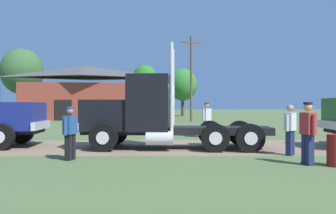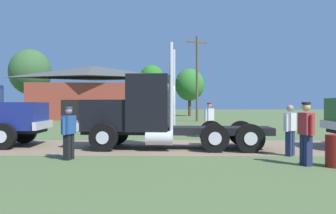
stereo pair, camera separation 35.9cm
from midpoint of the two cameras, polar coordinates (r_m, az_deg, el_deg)
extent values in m
plane|color=#556A3B|center=(14.40, -0.78, -6.47)|extent=(200.00, 200.00, 0.00)
cube|color=#877055|center=(14.40, -0.78, -6.46)|extent=(120.00, 5.12, 0.01)
cube|color=black|center=(13.85, 2.23, -3.80)|extent=(7.37, 1.88, 0.28)
cube|color=black|center=(14.17, -8.98, -1.28)|extent=(1.90, 2.06, 1.20)
cube|color=silver|center=(14.42, -12.66, -2.93)|extent=(0.27, 2.16, 0.32)
cube|color=black|center=(13.88, -2.22, 0.66)|extent=(1.67, 2.33, 2.15)
cube|color=#2D3D4C|center=(14.00, -5.47, 2.42)|extent=(0.14, 1.87, 0.95)
cylinder|color=silver|center=(12.95, 1.32, 3.24)|extent=(0.14, 0.14, 3.32)
cylinder|color=silver|center=(14.72, 1.62, 2.91)|extent=(0.14, 0.14, 3.32)
cylinder|color=silver|center=(12.92, -0.62, -5.07)|extent=(1.03, 0.57, 0.52)
cylinder|color=black|center=(13.10, -9.68, -4.89)|extent=(1.05, 0.35, 1.04)
cylinder|color=silver|center=(12.95, -9.84, -4.95)|extent=(0.47, 0.06, 0.47)
cylinder|color=black|center=(15.28, -7.71, -4.12)|extent=(1.05, 0.35, 1.04)
cylinder|color=silver|center=(15.44, -7.59, -4.07)|extent=(0.47, 0.06, 0.47)
cylinder|color=black|center=(12.95, 13.96, -4.96)|extent=(1.05, 0.35, 1.04)
cylinder|color=silver|center=(12.79, 14.08, -5.02)|extent=(0.47, 0.06, 0.47)
cylinder|color=black|center=(15.15, 12.46, -4.17)|extent=(1.05, 0.35, 1.04)
cylinder|color=silver|center=(15.31, 12.37, -4.12)|extent=(0.47, 0.06, 0.47)
cylinder|color=black|center=(12.79, 8.41, -5.02)|extent=(1.05, 0.35, 1.04)
cylinder|color=silver|center=(12.63, 8.47, -5.09)|extent=(0.47, 0.06, 0.47)
cylinder|color=black|center=(15.01, 7.73, -4.20)|extent=(1.05, 0.35, 1.04)
cylinder|color=silver|center=(15.17, 7.68, -4.15)|extent=(0.47, 0.06, 0.47)
cube|color=navy|center=(15.76, -22.74, -1.32)|extent=(2.17, 2.19, 1.12)
cube|color=silver|center=(15.44, -18.99, -2.76)|extent=(0.30, 2.28, 0.32)
cylinder|color=black|center=(16.94, -21.68, -3.74)|extent=(1.03, 0.36, 1.02)
cylinder|color=silver|center=(17.10, -21.51, -3.70)|extent=(0.46, 0.07, 0.46)
cylinder|color=black|center=(14.73, -24.69, -4.37)|extent=(1.03, 0.36, 1.02)
cylinder|color=silver|center=(14.59, -24.92, -4.42)|extent=(0.46, 0.07, 0.46)
cube|color=silver|center=(15.17, 25.80, -2.67)|extent=(0.26, 2.28, 0.32)
cube|color=#B22D33|center=(10.72, 22.41, -2.52)|extent=(0.35, 0.49, 0.62)
sphere|color=tan|center=(10.71, 22.42, -0.01)|extent=(0.24, 0.24, 0.24)
cylinder|color=black|center=(10.71, 22.42, 0.57)|extent=(0.25, 0.25, 0.06)
cube|color=#1E284C|center=(10.71, 22.69, -6.55)|extent=(0.21, 0.20, 0.88)
cube|color=#1E284C|center=(10.86, 22.11, -6.45)|extent=(0.21, 0.20, 0.88)
cylinder|color=#B22D33|center=(10.50, 23.25, -2.75)|extent=(0.10, 0.10, 0.59)
cylinder|color=#B22D33|center=(10.94, 21.61, -2.62)|extent=(0.10, 0.10, 0.59)
cube|color=silver|center=(12.52, 20.00, -2.27)|extent=(0.48, 0.50, 0.60)
sphere|color=#A47B6D|center=(12.51, 20.00, -0.19)|extent=(0.23, 0.23, 0.23)
cube|color=#1E284C|center=(12.67, 20.16, -5.53)|extent=(0.24, 0.24, 0.85)
cube|color=#1E284C|center=(12.49, 19.81, -5.61)|extent=(0.24, 0.24, 0.85)
cylinder|color=silver|center=(12.77, 20.47, -2.36)|extent=(0.10, 0.10, 0.57)
cylinder|color=silver|center=(12.28, 19.51, -2.47)|extent=(0.10, 0.10, 0.57)
cube|color=#264C8C|center=(11.37, -14.96, -2.80)|extent=(0.37, 0.52, 0.57)
sphere|color=#B36870|center=(11.35, -14.96, -0.61)|extent=(0.22, 0.22, 0.22)
cylinder|color=#1E478C|center=(11.35, -14.97, -0.11)|extent=(0.23, 0.23, 0.06)
cube|color=black|center=(11.34, -15.22, -6.31)|extent=(0.22, 0.20, 0.81)
cube|color=black|center=(11.52, -14.69, -6.21)|extent=(0.22, 0.20, 0.81)
cylinder|color=#264C8C|center=(11.13, -15.71, -3.02)|extent=(0.10, 0.10, 0.54)
cylinder|color=#264C8C|center=(11.62, -14.24, -2.87)|extent=(0.10, 0.10, 0.54)
cube|color=silver|center=(18.34, 7.29, -1.22)|extent=(0.52, 0.53, 0.63)
sphere|color=tan|center=(18.33, 7.29, 0.26)|extent=(0.24, 0.24, 0.24)
cylinder|color=maroon|center=(18.33, 7.29, 0.60)|extent=(0.25, 0.25, 0.06)
cube|color=slate|center=(18.29, 7.08, -3.60)|extent=(0.24, 0.24, 0.89)
cube|color=slate|center=(18.46, 7.48, -3.56)|extent=(0.24, 0.24, 0.89)
cylinder|color=silver|center=(18.10, 6.72, -1.34)|extent=(0.10, 0.10, 0.60)
cylinder|color=silver|center=(18.57, 7.83, -1.30)|extent=(0.10, 0.10, 0.60)
cylinder|color=maroon|center=(10.87, 26.40, -6.42)|extent=(0.53, 0.53, 0.89)
cube|color=brown|center=(41.12, -11.83, 0.86)|extent=(14.08, 6.76, 4.05)
pyramid|color=#4B4B4B|center=(41.28, -11.84, 5.60)|extent=(14.78, 7.10, 1.39)
cube|color=black|center=(38.66, -15.41, -0.50)|extent=(1.80, 0.21, 2.20)
cylinder|color=brown|center=(35.90, 5.04, 4.59)|extent=(0.26, 0.26, 8.64)
cube|color=brown|center=(36.36, 5.04, 10.44)|extent=(2.13, 0.83, 0.14)
cylinder|color=#513823|center=(49.95, -21.27, 0.65)|extent=(0.44, 0.44, 3.84)
ellipsoid|color=#376032|center=(50.13, -21.29, 5.34)|extent=(5.46, 5.46, 6.01)
cylinder|color=#513823|center=(49.45, -2.46, 0.74)|extent=(0.44, 0.44, 3.96)
ellipsoid|color=#297623|center=(49.58, -2.46, 4.63)|extent=(3.46, 3.46, 3.81)
cylinder|color=#513823|center=(51.46, 3.72, 0.14)|extent=(0.44, 0.44, 2.88)
ellipsoid|color=#2F752E|center=(51.54, 3.72, 3.64)|extent=(4.28, 4.28, 4.71)
camera|label=1|loc=(0.18, -89.23, 0.01)|focal=37.52mm
camera|label=2|loc=(0.18, 90.77, -0.01)|focal=37.52mm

